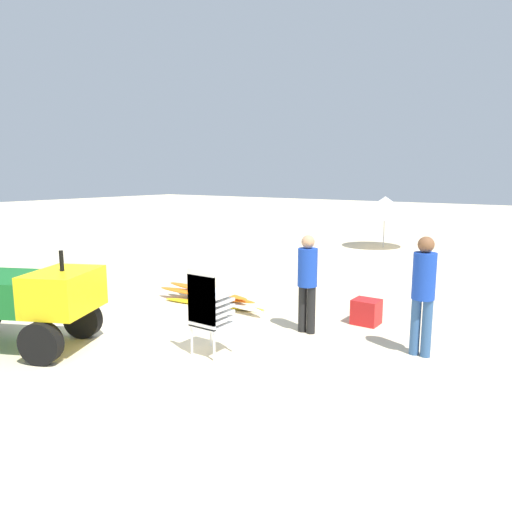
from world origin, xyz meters
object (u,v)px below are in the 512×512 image
Objects in this scene: utility_cart at (15,296)px; cooler_box at (366,312)px; stacked_plastic_chairs at (207,305)px; lifeguard_near_left at (423,288)px; beach_umbrella_left at (385,207)px; surfboard_pile at (211,297)px; lifeguard_near_center at (307,278)px.

cooler_box is (3.89, 4.07, -0.57)m from utility_cart.
stacked_plastic_chairs is 0.74× the size of lifeguard_near_left.
beach_umbrella_left is at bearing 97.72° from stacked_plastic_chairs.
lifeguard_near_left is (5.08, 3.13, 0.21)m from utility_cart.
cooler_box is at bearing -71.80° from beach_umbrella_left.
stacked_plastic_chairs is at bearing -50.44° from surfboard_pile.
beach_umbrella_left reaches higher than cooler_box.
cooler_box is at bearing 46.32° from utility_cart.
lifeguard_near_left is at bearing 1.46° from lifeguard_near_center.
utility_cart is 12.81m from beach_umbrella_left.
stacked_plastic_chairs is at bearing -111.65° from lifeguard_near_center.
utility_cart is 5.98m from lifeguard_near_left.
utility_cart is at bearing -94.65° from beach_umbrella_left.
surfboard_pile is 3.08m from cooler_box.
lifeguard_near_left reaches higher than surfboard_pile.
beach_umbrella_left reaches higher than surfboard_pile.
cooler_box is at bearing 63.97° from stacked_plastic_chairs.
surfboard_pile is (-1.70, 2.06, -0.59)m from stacked_plastic_chairs.
lifeguard_near_center is (3.25, 3.09, 0.14)m from utility_cart.
beach_umbrella_left reaches higher than lifeguard_near_left.
lifeguard_near_left is at bearing -38.24° from cooler_box.
stacked_plastic_chairs is at bearing -82.28° from beach_umbrella_left.
beach_umbrella_left is 9.22m from cooler_box.
cooler_box reaches higher than surfboard_pile.
cooler_box is at bearing 11.71° from surfboard_pile.
beach_umbrella_left is (0.16, 9.30, 1.29)m from surfboard_pile.
utility_cart is 1.74× the size of lifeguard_near_center.
beach_umbrella_left reaches higher than stacked_plastic_chairs.
stacked_plastic_chairs is 0.61× the size of beach_umbrella_left.
lifeguard_near_left reaches higher than stacked_plastic_chairs.
lifeguard_near_left is 1.07× the size of lifeguard_near_center.
utility_cart is 4.49m from lifeguard_near_center.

